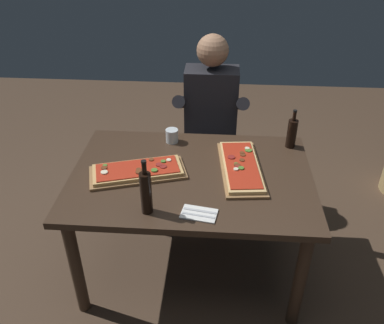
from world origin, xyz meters
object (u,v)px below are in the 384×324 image
(diner_chair, at_px, (210,139))
(seated_diner, at_px, (211,117))
(tumbler_near_camera, at_px, (172,136))
(pizza_rectangular_front, at_px, (138,171))
(dining_table, at_px, (191,187))
(pizza_rectangular_left, at_px, (241,167))
(oil_bottle_amber, at_px, (292,133))
(wine_bottle_dark, at_px, (146,192))

(diner_chair, xyz_separation_m, seated_diner, (0.00, -0.12, 0.26))
(diner_chair, bearing_deg, seated_diner, -90.00)
(tumbler_near_camera, height_order, seated_diner, seated_diner)
(pizza_rectangular_front, bearing_deg, diner_chair, 65.66)
(dining_table, xyz_separation_m, pizza_rectangular_left, (0.29, 0.07, 0.12))
(dining_table, bearing_deg, tumbler_near_camera, 113.00)
(oil_bottle_amber, height_order, diner_chair, oil_bottle_amber)
(oil_bottle_amber, xyz_separation_m, seated_diner, (-0.52, 0.38, -0.10))
(dining_table, distance_m, pizza_rectangular_left, 0.32)
(wine_bottle_dark, xyz_separation_m, diner_chair, (0.29, 1.21, -0.38))
(wine_bottle_dark, distance_m, oil_bottle_amber, 1.08)
(wine_bottle_dark, relative_size, diner_chair, 0.36)
(dining_table, distance_m, diner_chair, 0.87)
(dining_table, xyz_separation_m, wine_bottle_dark, (-0.20, -0.35, 0.22))
(dining_table, height_order, diner_chair, diner_chair)
(wine_bottle_dark, height_order, tumbler_near_camera, wine_bottle_dark)
(pizza_rectangular_front, distance_m, seated_diner, 0.86)
(pizza_rectangular_front, xyz_separation_m, diner_chair, (0.40, 0.88, -0.27))
(tumbler_near_camera, bearing_deg, oil_bottle_amber, -0.52)
(pizza_rectangular_front, relative_size, oil_bottle_amber, 2.29)
(dining_table, height_order, seated_diner, seated_diner)
(diner_chair, bearing_deg, wine_bottle_dark, -103.37)
(diner_chair, bearing_deg, dining_table, -95.84)
(seated_diner, bearing_deg, wine_bottle_dark, -104.79)
(dining_table, relative_size, tumbler_near_camera, 15.77)
(wine_bottle_dark, relative_size, tumbler_near_camera, 3.48)
(pizza_rectangular_front, bearing_deg, wine_bottle_dark, -71.41)
(dining_table, height_order, pizza_rectangular_left, pizza_rectangular_left)
(oil_bottle_amber, bearing_deg, pizza_rectangular_front, -157.68)
(diner_chair, relative_size, seated_diner, 0.65)
(pizza_rectangular_left, bearing_deg, diner_chair, 104.21)
(pizza_rectangular_left, xyz_separation_m, diner_chair, (-0.20, 0.79, -0.27))
(diner_chair, bearing_deg, oil_bottle_amber, -43.71)
(pizza_rectangular_left, relative_size, wine_bottle_dark, 1.91)
(pizza_rectangular_front, relative_size, pizza_rectangular_left, 1.00)
(pizza_rectangular_front, height_order, wine_bottle_dark, wine_bottle_dark)
(wine_bottle_dark, distance_m, tumbler_near_camera, 0.72)
(dining_table, relative_size, diner_chair, 1.61)
(pizza_rectangular_front, xyz_separation_m, seated_diner, (0.40, 0.76, -0.02))
(pizza_rectangular_left, relative_size, tumbler_near_camera, 6.66)
(tumbler_near_camera, xyz_separation_m, seated_diner, (0.24, 0.37, -0.04))
(oil_bottle_amber, bearing_deg, tumbler_near_camera, 179.48)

